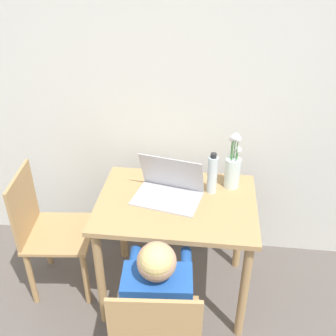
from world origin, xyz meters
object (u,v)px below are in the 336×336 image
object	(u,v)px
chair_spare	(49,231)
flower_vase	(233,168)
water_bottle	(212,174)
person_seated	(158,295)
laptop	(169,188)

from	to	relation	value
chair_spare	flower_vase	xyz separation A→B (m)	(1.11, 0.22, 0.41)
water_bottle	chair_spare	bearing A→B (deg)	-171.90
chair_spare	flower_vase	size ratio (longest dim) A/B	2.42
person_seated	chair_spare	bearing A→B (deg)	-40.47
person_seated	laptop	distance (m)	0.65
chair_spare	water_bottle	world-z (taller)	water_bottle
chair_spare	person_seated	size ratio (longest dim) A/B	0.89
chair_spare	laptop	bearing A→B (deg)	-90.80
person_seated	water_bottle	distance (m)	0.77
person_seated	water_bottle	bearing A→B (deg)	-112.59
person_seated	flower_vase	xyz separation A→B (m)	(0.34, 0.77, 0.25)
laptop	water_bottle	distance (m)	0.26
chair_spare	laptop	xyz separation A→B (m)	(0.75, 0.07, 0.34)
chair_spare	flower_vase	distance (m)	1.20
flower_vase	water_bottle	xyz separation A→B (m)	(-0.12, -0.07, -0.01)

